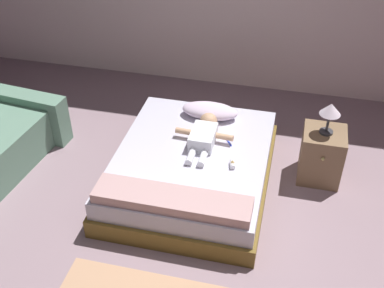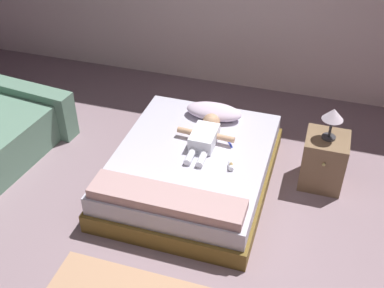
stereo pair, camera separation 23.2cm
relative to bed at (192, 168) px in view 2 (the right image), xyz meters
name	(u,v)px [view 2 (the right image)]	position (x,y,z in m)	size (l,w,h in m)	color
ground_plane	(180,269)	(0.21, -1.00, -0.17)	(8.00, 8.00, 0.00)	gray
bed	(192,168)	(0.00, 0.00, 0.00)	(1.41, 1.76, 0.36)	brown
pillow	(214,112)	(0.04, 0.62, 0.25)	(0.56, 0.27, 0.14)	silver
baby	(206,135)	(0.07, 0.21, 0.25)	(0.55, 0.68, 0.17)	white
toothbrush	(230,143)	(0.29, 0.24, 0.19)	(0.08, 0.12, 0.02)	blue
nightstand	(324,161)	(1.15, 0.37, 0.08)	(0.38, 0.41, 0.51)	brown
lamp	(333,116)	(1.15, 0.37, 0.57)	(0.19, 0.19, 0.31)	#333338
blanket	(166,199)	(0.00, -0.68, 0.23)	(1.27, 0.28, 0.09)	#B69090
baby_bottle	(231,166)	(0.39, -0.11, 0.21)	(0.07, 0.10, 0.07)	white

